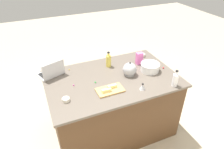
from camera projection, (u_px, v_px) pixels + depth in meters
The scene contains 18 objects.
ground_plane at pixel (112, 127), 3.07m from camera, with size 12.00×12.00×0.00m, color #B7A88E.
island_counter at pixel (112, 104), 2.82m from camera, with size 1.66×1.07×0.90m.
laptop at pixel (52, 72), 2.61m from camera, with size 0.37×0.32×0.22m.
mixing_bowl_large at pixel (150, 67), 2.70m from camera, with size 0.25×0.25×0.11m.
bottle_vinegar at pixel (175, 80), 2.39m from camera, with size 0.07×0.07×0.21m.
bottle_oil at pixel (109, 61), 2.78m from camera, with size 0.07×0.07×0.22m.
kettle at pixel (130, 70), 2.60m from camera, with size 0.21×0.18×0.20m.
cutting_board at pixel (110, 90), 2.35m from camera, with size 0.32×0.18×0.02m, color tan.
butter_stick_left at pixel (112, 86), 2.36m from camera, with size 0.11×0.04×0.04m, color #F4E58C.
butter_stick_right at pixel (106, 90), 2.30m from camera, with size 0.11×0.04×0.04m, color #F4E58C.
ramekin_small at pixel (142, 55), 3.07m from camera, with size 0.08×0.08×0.04m, color beige.
ramekin_medium at pixel (66, 100), 2.19m from camera, with size 0.08×0.08×0.04m, color beige.
kitchen_timer at pixel (143, 87), 2.36m from camera, with size 0.07×0.07×0.08m.
candy_bag at pixel (139, 58), 2.84m from camera, with size 0.09×0.06×0.17m, color pink.
candy_0 at pixel (163, 68), 2.77m from camera, with size 0.02×0.02×0.02m, color red.
candy_1 at pixel (95, 82), 2.48m from camera, with size 0.02×0.02×0.02m, color green.
candy_2 at pixel (74, 85), 2.43m from camera, with size 0.02×0.02×0.02m, color #CC3399.
candy_3 at pixel (69, 70), 2.74m from camera, with size 0.01×0.01×0.01m, color yellow.
Camera 1 is at (0.85, 1.97, 2.33)m, focal length 32.33 mm.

